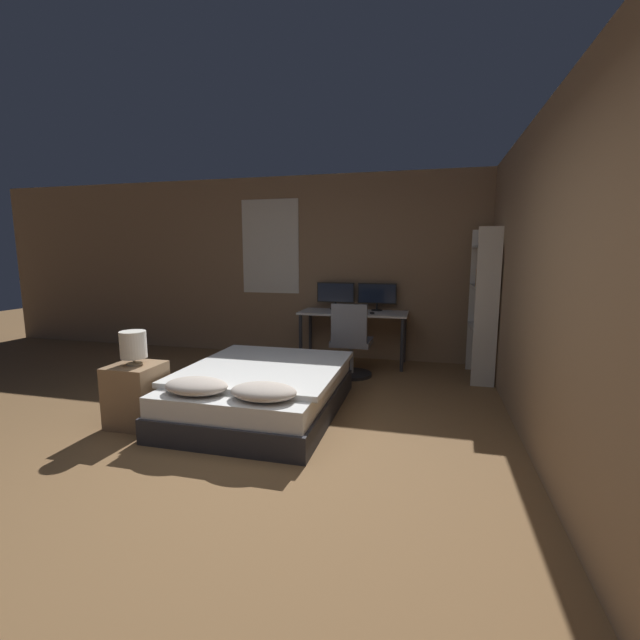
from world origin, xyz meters
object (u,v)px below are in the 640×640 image
nightstand (137,395)px  bedside_lamp (133,345)px  monitor_left (336,294)px  computer_mouse (372,313)px  bookshelf (484,298)px  keyboard (351,313)px  bed (262,390)px  office_chair (351,347)px  monitor_right (377,295)px  desk (353,318)px

nightstand → bedside_lamp: bedside_lamp is taller
nightstand → monitor_left: monitor_left is taller
computer_mouse → bookshelf: bearing=-7.4°
monitor_left → bookshelf: 2.07m
monitor_left → keyboard: monitor_left is taller
bedside_lamp → bookshelf: bookshelf is taller
monitor_left → bookshelf: (1.98, -0.59, 0.05)m
bedside_lamp → bed: bearing=29.1°
monitor_left → keyboard: size_ratio=1.39×
bed → monitor_left: monitor_left is taller
bedside_lamp → office_chair: bearing=50.7°
monitor_right → keyboard: monitor_right is taller
bedside_lamp → office_chair: (1.64, 2.00, -0.35)m
desk → bookshelf: (1.68, -0.38, 0.37)m
bed → monitor_left: size_ratio=3.49×
bed → computer_mouse: 2.15m
nightstand → keyboard: keyboard is taller
keyboard → computer_mouse: computer_mouse is taller
nightstand → monitor_right: (1.85, 2.88, 0.70)m
nightstand → computer_mouse: size_ratio=8.11×
desk → monitor_right: monitor_right is taller
bed → office_chair: 1.58m
bedside_lamp → bookshelf: bearing=35.4°
desk → monitor_right: bearing=33.9°
bedside_lamp → keyboard: 2.91m
desk → monitor_left: 0.49m
office_chair → monitor_right: bearing=76.4°
keyboard → bedside_lamp: bearing=-122.0°
monitor_right → office_chair: bearing=-103.6°
desk → bed: bearing=-104.4°
nightstand → office_chair: office_chair is taller
computer_mouse → office_chair: size_ratio=0.07×
desk → bookshelf: bookshelf is taller
monitor_left → monitor_right: same height
bookshelf → nightstand: bearing=-144.6°
bed → monitor_right: size_ratio=3.49×
bed → desk: size_ratio=1.28×
office_chair → bedside_lamp: bearing=-129.3°
computer_mouse → office_chair: 0.63m
bedside_lamp → monitor_right: monitor_right is taller
nightstand → bookshelf: bearing=35.4°
bed → nightstand: nightstand is taller
bed → monitor_right: 2.58m
bookshelf → keyboard: bearing=173.8°
monitor_right → desk: bearing=-146.1°
monitor_left → keyboard: bearing=-53.2°
office_chair → monitor_left: bearing=114.2°
computer_mouse → office_chair: bearing=-112.5°
bedside_lamp → nightstand: bearing=180.0°
bedside_lamp → computer_mouse: (1.83, 2.47, 0.02)m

